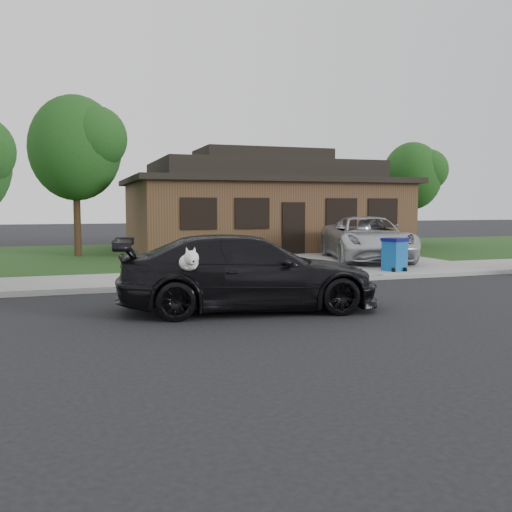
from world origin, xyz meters
name	(u,v)px	position (x,y,z in m)	size (l,w,h in m)	color
ground	(316,307)	(0.00, 0.00, 0.00)	(120.00, 120.00, 0.00)	black
sidewalk	(245,277)	(0.00, 5.00, 0.06)	(60.00, 3.00, 0.12)	gray
curb	(261,283)	(0.00, 3.50, 0.06)	(60.00, 0.12, 0.12)	gray
lawn	(189,254)	(0.00, 13.00, 0.07)	(60.00, 13.00, 0.13)	#193814
driveway	(348,256)	(6.00, 10.00, 0.07)	(4.50, 13.00, 0.14)	gray
sedan	(248,273)	(-1.45, 0.15, 0.77)	(5.58, 2.89, 1.55)	black
minivan	(367,238)	(5.53, 7.63, 0.94)	(2.65, 5.76, 1.60)	silver
recycling_bin	(395,255)	(4.62, 4.31, 0.64)	(0.78, 0.78, 1.03)	#0E509C
house	(262,206)	(4.00, 15.00, 2.13)	(12.60, 8.60, 4.65)	#422B1C
tree_0	(80,146)	(-4.34, 12.88, 4.48)	(3.78, 3.60, 6.34)	#332114
tree_1	(416,175)	(12.14, 14.40, 3.71)	(3.15, 3.00, 5.25)	#332114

